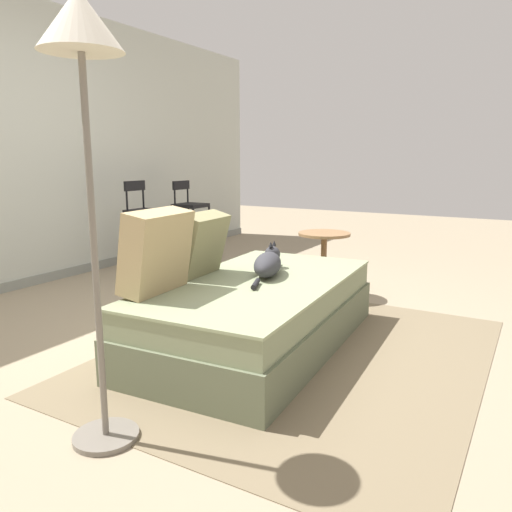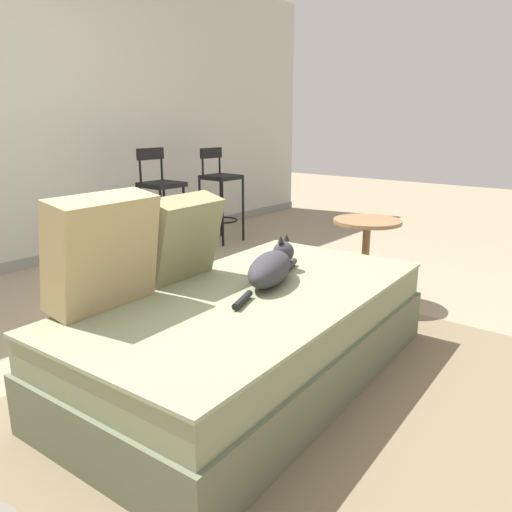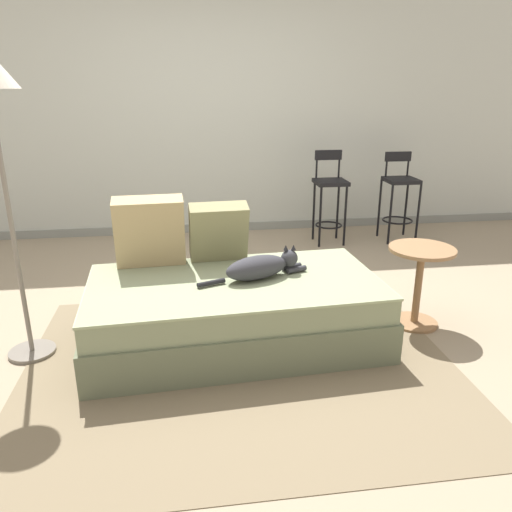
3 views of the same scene
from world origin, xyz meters
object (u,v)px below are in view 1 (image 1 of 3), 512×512
(bar_stool_near_window, at_px, (145,222))
(side_table, at_px, (324,255))
(cat, at_px, (268,263))
(bar_stool_by_doorway, at_px, (190,216))
(floor_lamp, at_px, (82,68))
(throw_pillow_middle, at_px, (201,244))
(couch, at_px, (258,312))
(throw_pillow_corner, at_px, (156,251))

(bar_stool_near_window, height_order, side_table, bar_stool_near_window)
(cat, distance_m, bar_stool_by_doorway, 2.68)
(bar_stool_by_doorway, xyz_separation_m, floor_lamp, (-3.23, -2.00, 1.00))
(floor_lamp, bearing_deg, bar_stool_by_doorway, 31.75)
(throw_pillow_middle, relative_size, floor_lamp, 0.23)
(couch, distance_m, cat, 0.33)
(floor_lamp, bearing_deg, couch, -1.13)
(side_table, bearing_deg, bar_stool_by_doorway, 70.70)
(couch, distance_m, side_table, 1.28)
(bar_stool_by_doorway, bearing_deg, couch, -133.98)
(couch, xyz_separation_m, bar_stool_near_window, (1.19, 2.02, 0.32))
(throw_pillow_middle, relative_size, side_table, 0.74)
(throw_pillow_corner, relative_size, floor_lamp, 0.27)
(throw_pillow_corner, bearing_deg, floor_lamp, -155.92)
(bar_stool_by_doorway, bearing_deg, floor_lamp, -148.25)
(throw_pillow_middle, relative_size, cat, 0.57)
(throw_pillow_corner, height_order, bar_stool_by_doorway, bar_stool_by_doorway)
(throw_pillow_middle, xyz_separation_m, bar_stool_near_window, (1.26, 1.64, -0.10))
(side_table, height_order, floor_lamp, floor_lamp)
(couch, xyz_separation_m, floor_lamp, (-1.28, 0.03, 1.30))
(throw_pillow_middle, bearing_deg, couch, -79.88)
(throw_pillow_middle, height_order, bar_stool_near_window, bar_stool_near_window)
(cat, bearing_deg, bar_stool_near_window, 62.94)
(throw_pillow_corner, bearing_deg, bar_stool_by_doorway, 33.84)
(bar_stool_near_window, bearing_deg, cat, -117.06)
(throw_pillow_corner, height_order, bar_stool_near_window, bar_stool_near_window)
(couch, relative_size, throw_pillow_middle, 4.56)
(cat, height_order, bar_stool_by_doorway, bar_stool_by_doorway)
(throw_pillow_middle, bearing_deg, throw_pillow_corner, -176.63)
(bar_stool_near_window, distance_m, side_table, 1.96)
(throw_pillow_middle, bearing_deg, side_table, -13.08)
(throw_pillow_corner, bearing_deg, bar_stool_near_window, 44.02)
(cat, relative_size, side_table, 1.29)
(throw_pillow_corner, relative_size, bar_stool_near_window, 0.50)
(throw_pillow_corner, height_order, cat, throw_pillow_corner)
(bar_stool_near_window, bearing_deg, throw_pillow_middle, -127.63)
(throw_pillow_corner, bearing_deg, couch, -34.15)
(couch, relative_size, cat, 2.62)
(throw_pillow_corner, bearing_deg, side_table, -8.97)
(bar_stool_near_window, height_order, floor_lamp, floor_lamp)
(throw_pillow_middle, bearing_deg, cat, -56.98)
(throw_pillow_corner, distance_m, cat, 0.79)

